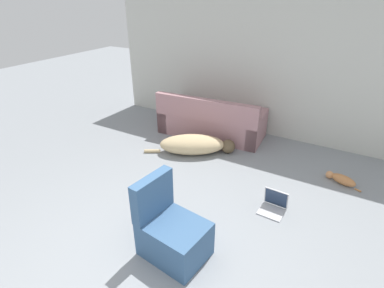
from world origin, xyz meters
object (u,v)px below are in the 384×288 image
(cat, at_px, (341,179))
(side_chair, at_px, (171,232))
(couch, at_px, (211,122))
(laptop_open, at_px, (274,204))
(dog, at_px, (195,145))

(cat, xyz_separation_m, side_chair, (-1.46, -2.36, 0.21))
(couch, bearing_deg, laptop_open, 132.48)
(dog, xyz_separation_m, cat, (2.35, 0.27, -0.09))
(dog, distance_m, laptop_open, 1.85)
(couch, xyz_separation_m, cat, (2.44, -0.53, -0.20))
(couch, distance_m, dog, 0.82)
(side_chair, bearing_deg, cat, -24.75)
(couch, height_order, cat, couch)
(couch, xyz_separation_m, dog, (0.09, -0.81, -0.11))
(laptop_open, height_order, side_chair, side_chair)
(couch, bearing_deg, cat, 163.11)
(laptop_open, bearing_deg, side_chair, -118.29)
(side_chair, bearing_deg, dog, 30.15)
(side_chair, bearing_deg, couch, 25.71)
(couch, relative_size, laptop_open, 6.35)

